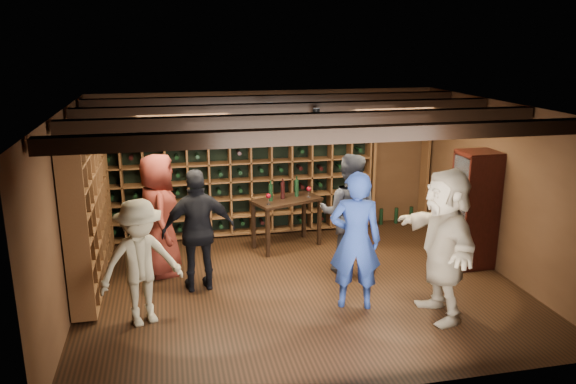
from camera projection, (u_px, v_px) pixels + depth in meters
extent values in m
plane|color=black|center=(301.00, 286.00, 7.89)|extent=(6.00, 6.00, 0.00)
plane|color=#4C2E1A|center=(268.00, 162.00, 9.91)|extent=(6.00, 0.00, 6.00)
plane|color=#4C2E1A|center=(364.00, 276.00, 5.20)|extent=(6.00, 0.00, 6.00)
plane|color=#4C2E1A|center=(66.00, 216.00, 6.94)|extent=(0.00, 5.00, 5.00)
plane|color=#4C2E1A|center=(501.00, 189.00, 8.17)|extent=(0.00, 5.00, 5.00)
plane|color=black|center=(302.00, 108.00, 7.22)|extent=(6.00, 6.00, 0.00)
cube|color=black|center=(339.00, 135.00, 5.73)|extent=(5.90, 0.18, 0.16)
cube|color=black|center=(312.00, 120.00, 6.77)|extent=(5.90, 0.18, 0.16)
cube|color=black|center=(292.00, 109.00, 7.80)|extent=(5.90, 0.18, 0.16)
cube|color=black|center=(277.00, 100.00, 8.84)|extent=(5.90, 0.18, 0.16)
cylinder|color=black|center=(209.00, 119.00, 7.00)|extent=(0.10, 0.10, 0.10)
cylinder|color=black|center=(316.00, 112.00, 7.69)|extent=(0.10, 0.10, 0.10)
cylinder|color=black|center=(412.00, 117.00, 7.25)|extent=(0.10, 0.10, 0.10)
cylinder|color=black|center=(270.00, 106.00, 8.34)|extent=(0.10, 0.10, 0.10)
cube|color=brown|center=(240.00, 171.00, 9.67)|extent=(4.65, 0.30, 2.20)
cube|color=black|center=(240.00, 171.00, 9.67)|extent=(4.56, 0.02, 2.16)
cube|color=brown|center=(89.00, 204.00, 7.78)|extent=(0.30, 2.65, 2.20)
cube|color=black|center=(89.00, 204.00, 7.78)|extent=(0.29, 0.02, 2.16)
cube|color=brown|center=(401.00, 125.00, 10.07)|extent=(1.15, 0.32, 0.04)
cube|color=brown|center=(425.00, 174.00, 10.42)|extent=(0.05, 0.28, 1.85)
cube|color=brown|center=(372.00, 177.00, 10.21)|extent=(0.05, 0.28, 1.85)
cube|color=#99764C|center=(380.00, 119.00, 9.95)|extent=(0.40, 0.30, 0.20)
cube|color=#99764C|center=(404.00, 119.00, 10.05)|extent=(0.40, 0.30, 0.20)
cube|color=#99764C|center=(422.00, 118.00, 10.12)|extent=(0.40, 0.30, 0.20)
cube|color=black|center=(470.00, 262.00, 8.62)|extent=(0.55, 0.50, 0.10)
cube|color=black|center=(475.00, 209.00, 8.39)|extent=(0.55, 0.50, 1.70)
cube|color=white|center=(459.00, 210.00, 8.34)|extent=(0.01, 0.46, 1.60)
cube|color=black|center=(475.00, 209.00, 8.39)|extent=(0.50, 0.44, 0.02)
sphere|color=#59260C|center=(474.00, 203.00, 8.36)|extent=(0.18, 0.18, 0.18)
imported|color=navy|center=(355.00, 241.00, 7.09)|extent=(0.75, 0.60, 1.80)
imported|color=black|center=(349.00, 214.00, 8.17)|extent=(1.07, 0.97, 1.79)
imported|color=maroon|center=(159.00, 215.00, 8.10)|extent=(0.62, 0.91, 1.80)
imported|color=black|center=(199.00, 231.00, 7.60)|extent=(1.04, 0.52, 1.70)
imported|color=#82775A|center=(141.00, 263.00, 6.69)|extent=(1.15, 0.89, 1.57)
imported|color=tan|center=(444.00, 244.00, 6.83)|extent=(0.60, 1.78, 1.90)
cube|color=black|center=(287.00, 200.00, 9.18)|extent=(1.22, 0.90, 0.05)
cube|color=black|center=(268.00, 234.00, 8.84)|extent=(0.07, 0.07, 0.79)
cube|color=black|center=(319.00, 222.00, 9.37)|extent=(0.07, 0.07, 0.79)
cube|color=black|center=(253.00, 226.00, 9.21)|extent=(0.07, 0.07, 0.79)
cube|color=black|center=(304.00, 215.00, 9.74)|extent=(0.07, 0.07, 0.79)
cylinder|color=black|center=(271.00, 192.00, 9.03)|extent=(0.07, 0.07, 0.28)
cylinder|color=black|center=(283.00, 190.00, 9.15)|extent=(0.07, 0.07, 0.28)
cylinder|color=black|center=(297.00, 188.00, 9.29)|extent=(0.07, 0.07, 0.28)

